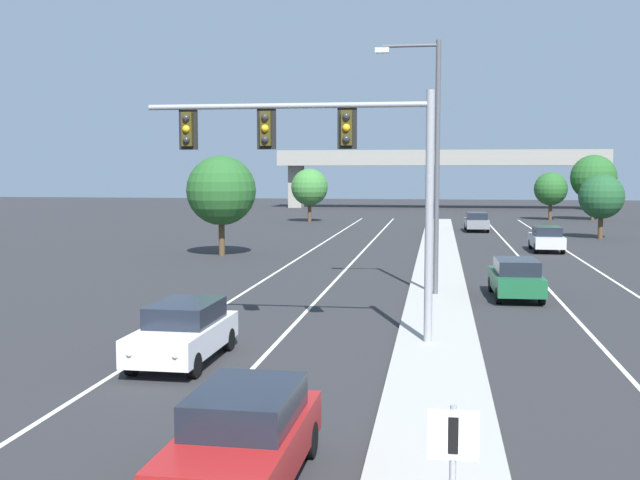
{
  "coord_description": "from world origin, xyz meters",
  "views": [
    {
      "loc": [
        -0.01,
        -6.89,
        5.11
      ],
      "look_at": [
        -3.2,
        14.08,
        3.2
      ],
      "focal_mm": 43.99,
      "sensor_mm": 36.0,
      "label": 1
    }
  ],
  "objects_px": {
    "street_lamp_median": "(431,152)",
    "tree_far_left_a": "(310,187)",
    "car_oncoming_white": "(184,331)",
    "car_oncoming_red": "(244,437)",
    "tree_far_right_b": "(601,197)",
    "overhead_signal_mast": "(328,156)",
    "tree_far_right_a": "(551,189)",
    "car_receding_green": "(516,278)",
    "car_receding_silver": "(547,238)",
    "car_receding_grey": "(477,221)",
    "tree_far_left_c": "(221,191)",
    "tree_far_right_c": "(594,178)",
    "median_sign_post": "(453,469)"
  },
  "relations": [
    {
      "from": "tree_far_right_c",
      "to": "car_receding_grey",
      "type": "bearing_deg",
      "value": -127.01
    },
    {
      "from": "median_sign_post",
      "to": "tree_far_right_a",
      "type": "xyz_separation_m",
      "value": [
        10.98,
        72.91,
        1.58
      ]
    },
    {
      "from": "car_receding_silver",
      "to": "car_oncoming_white",
      "type": "bearing_deg",
      "value": -113.55
    },
    {
      "from": "car_receding_green",
      "to": "tree_far_right_c",
      "type": "xyz_separation_m",
      "value": [
        12.32,
        50.69,
        3.49
      ]
    },
    {
      "from": "tree_far_right_b",
      "to": "tree_far_right_a",
      "type": "bearing_deg",
      "value": 91.81
    },
    {
      "from": "median_sign_post",
      "to": "car_receding_silver",
      "type": "xyz_separation_m",
      "value": [
        6.5,
        41.32,
        -0.77
      ]
    },
    {
      "from": "car_oncoming_white",
      "to": "car_oncoming_red",
      "type": "bearing_deg",
      "value": -65.14
    },
    {
      "from": "car_receding_silver",
      "to": "tree_far_right_a",
      "type": "distance_m",
      "value": 31.99
    },
    {
      "from": "median_sign_post",
      "to": "car_oncoming_white",
      "type": "relative_size",
      "value": 0.49
    },
    {
      "from": "car_receding_grey",
      "to": "tree_far_right_a",
      "type": "relative_size",
      "value": 0.93
    },
    {
      "from": "tree_far_left_a",
      "to": "car_oncoming_red",
      "type": "bearing_deg",
      "value": -81.53
    },
    {
      "from": "car_oncoming_white",
      "to": "car_receding_green",
      "type": "distance_m",
      "value": 15.43
    },
    {
      "from": "car_receding_green",
      "to": "tree_far_right_a",
      "type": "distance_m",
      "value": 51.01
    },
    {
      "from": "car_oncoming_white",
      "to": "overhead_signal_mast",
      "type": "bearing_deg",
      "value": 38.72
    },
    {
      "from": "car_oncoming_red",
      "to": "tree_far_right_c",
      "type": "relative_size",
      "value": 0.68
    },
    {
      "from": "car_oncoming_red",
      "to": "tree_far_left_c",
      "type": "xyz_separation_m",
      "value": [
        -9.65,
        32.86,
        3.05
      ]
    },
    {
      "from": "car_receding_green",
      "to": "car_receding_silver",
      "type": "relative_size",
      "value": 1.01
    },
    {
      "from": "tree_far_right_a",
      "to": "tree_far_left_a",
      "type": "xyz_separation_m",
      "value": [
        -23.73,
        -6.33,
        0.24
      ]
    },
    {
      "from": "car_receding_silver",
      "to": "median_sign_post",
      "type": "bearing_deg",
      "value": -98.94
    },
    {
      "from": "car_receding_green",
      "to": "tree_far_left_a",
      "type": "xyz_separation_m",
      "value": [
        -15.61,
        43.98,
        2.58
      ]
    },
    {
      "from": "street_lamp_median",
      "to": "car_receding_grey",
      "type": "height_order",
      "value": "street_lamp_median"
    },
    {
      "from": "overhead_signal_mast",
      "to": "tree_far_right_a",
      "type": "height_order",
      "value": "overhead_signal_mast"
    },
    {
      "from": "car_receding_green",
      "to": "tree_far_right_a",
      "type": "xyz_separation_m",
      "value": [
        8.12,
        50.31,
        2.35
      ]
    },
    {
      "from": "car_receding_grey",
      "to": "overhead_signal_mast",
      "type": "bearing_deg",
      "value": -98.25
    },
    {
      "from": "street_lamp_median",
      "to": "tree_far_right_a",
      "type": "relative_size",
      "value": 2.06
    },
    {
      "from": "street_lamp_median",
      "to": "car_oncoming_red",
      "type": "xyz_separation_m",
      "value": [
        -2.74,
        -19.49,
        -4.97
      ]
    },
    {
      "from": "street_lamp_median",
      "to": "tree_far_right_a",
      "type": "xyz_separation_m",
      "value": [
        11.5,
        50.59,
        -2.63
      ]
    },
    {
      "from": "car_oncoming_white",
      "to": "car_receding_green",
      "type": "xyz_separation_m",
      "value": [
        9.74,
        11.96,
        0.0
      ]
    },
    {
      "from": "car_receding_grey",
      "to": "tree_far_right_c",
      "type": "relative_size",
      "value": 0.68
    },
    {
      "from": "median_sign_post",
      "to": "tree_far_left_a",
      "type": "bearing_deg",
      "value": 100.84
    },
    {
      "from": "tree_far_left_a",
      "to": "overhead_signal_mast",
      "type": "bearing_deg",
      "value": -80.03
    },
    {
      "from": "car_oncoming_white",
      "to": "street_lamp_median",
      "type": "bearing_deg",
      "value": 61.47
    },
    {
      "from": "car_oncoming_white",
      "to": "car_receding_grey",
      "type": "relative_size",
      "value": 1.0
    },
    {
      "from": "car_receding_green",
      "to": "car_receding_grey",
      "type": "height_order",
      "value": "same"
    },
    {
      "from": "car_oncoming_red",
      "to": "tree_far_left_a",
      "type": "distance_m",
      "value": 64.5
    },
    {
      "from": "street_lamp_median",
      "to": "car_receding_silver",
      "type": "relative_size",
      "value": 2.23
    },
    {
      "from": "overhead_signal_mast",
      "to": "street_lamp_median",
      "type": "bearing_deg",
      "value": 72.08
    },
    {
      "from": "median_sign_post",
      "to": "street_lamp_median",
      "type": "distance_m",
      "value": 22.72
    },
    {
      "from": "car_receding_green",
      "to": "tree_far_right_c",
      "type": "height_order",
      "value": "tree_far_right_c"
    },
    {
      "from": "car_receding_green",
      "to": "tree_far_left_c",
      "type": "height_order",
      "value": "tree_far_left_c"
    },
    {
      "from": "street_lamp_median",
      "to": "tree_far_left_a",
      "type": "distance_m",
      "value": 45.98
    },
    {
      "from": "overhead_signal_mast",
      "to": "tree_far_right_c",
      "type": "relative_size",
      "value": 1.27
    },
    {
      "from": "car_oncoming_white",
      "to": "car_receding_silver",
      "type": "xyz_separation_m",
      "value": [
        13.37,
        30.68,
        0.0
      ]
    },
    {
      "from": "street_lamp_median",
      "to": "car_receding_grey",
      "type": "xyz_separation_m",
      "value": [
        3.44,
        34.7,
        -4.97
      ]
    },
    {
      "from": "car_oncoming_red",
      "to": "tree_far_right_b",
      "type": "relative_size",
      "value": 0.94
    },
    {
      "from": "car_receding_green",
      "to": "tree_far_left_c",
      "type": "xyz_separation_m",
      "value": [
        -15.77,
        13.09,
        3.05
      ]
    },
    {
      "from": "median_sign_post",
      "to": "tree_far_right_c",
      "type": "height_order",
      "value": "tree_far_right_c"
    },
    {
      "from": "tree_far_right_b",
      "to": "car_receding_green",
      "type": "bearing_deg",
      "value": -107.08
    },
    {
      "from": "car_receding_green",
      "to": "tree_far_left_c",
      "type": "distance_m",
      "value": 20.72
    },
    {
      "from": "tree_far_left_a",
      "to": "median_sign_post",
      "type": "bearing_deg",
      "value": -79.16
    }
  ]
}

